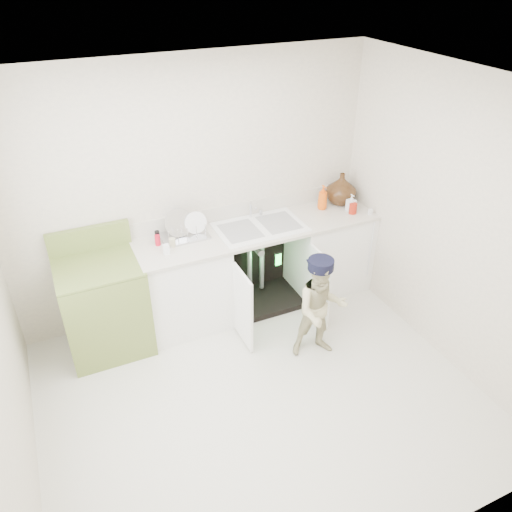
% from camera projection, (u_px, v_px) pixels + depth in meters
% --- Properties ---
extents(ground, '(3.50, 3.50, 0.00)m').
position_uv_depth(ground, '(260.00, 397.00, 4.18)').
color(ground, beige).
rests_on(ground, ground).
extents(room_shell, '(6.00, 5.50, 1.26)m').
position_uv_depth(room_shell, '(261.00, 273.00, 3.52)').
color(room_shell, '#BDB2A2').
rests_on(room_shell, ground).
extents(counter_run, '(2.44, 1.02, 1.23)m').
position_uv_depth(counter_run, '(262.00, 263.00, 5.07)').
color(counter_run, white).
rests_on(counter_run, ground).
extents(avocado_stove, '(0.72, 0.65, 1.12)m').
position_uv_depth(avocado_stove, '(104.00, 305.00, 4.50)').
color(avocado_stove, olive).
rests_on(avocado_stove, ground).
extents(repair_worker, '(0.55, 0.82, 1.00)m').
position_uv_depth(repair_worker, '(321.00, 308.00, 4.39)').
color(repair_worker, beige).
rests_on(repair_worker, ground).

